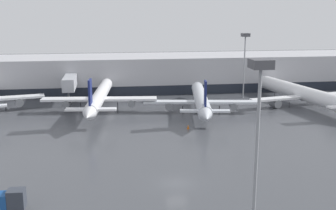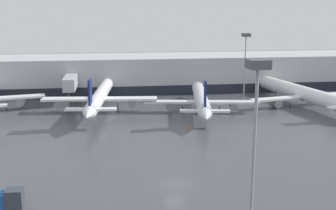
% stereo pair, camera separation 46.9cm
% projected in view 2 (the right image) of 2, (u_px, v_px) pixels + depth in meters
% --- Properties ---
extents(ground_plane, '(320.00, 320.00, 0.00)m').
position_uv_depth(ground_plane, '(175.00, 183.00, 52.00)').
color(ground_plane, '#424449').
extents(terminal_building, '(160.00, 31.77, 9.00)m').
position_uv_depth(terminal_building, '(139.00, 73.00, 110.71)').
color(terminal_building, '#B2B2B7').
rests_on(terminal_building, ground_plane).
extents(parked_jet_0, '(23.84, 35.29, 8.98)m').
position_uv_depth(parked_jet_0, '(100.00, 97.00, 86.81)').
color(parked_jet_0, white).
rests_on(parked_jet_0, ground_plane).
extents(parked_jet_2, '(25.89, 40.27, 8.70)m').
position_uv_depth(parked_jet_2, '(304.00, 94.00, 93.11)').
color(parked_jet_2, white).
rests_on(parked_jet_2, ground_plane).
extents(parked_jet_4, '(23.74, 32.43, 8.57)m').
position_uv_depth(parked_jet_4, '(201.00, 100.00, 86.63)').
color(parked_jet_4, silver).
rests_on(parked_jet_4, ground_plane).
extents(service_truck_1, '(4.64, 1.84, 2.71)m').
position_uv_depth(service_truck_1, '(2.00, 200.00, 43.94)').
color(service_truck_1, '#19478C').
rests_on(service_truck_1, ground_plane).
extents(traffic_cone_2, '(0.44, 0.44, 0.80)m').
position_uv_depth(traffic_cone_2, '(188.00, 127.00, 75.31)').
color(traffic_cone_2, orange).
rests_on(traffic_cone_2, ground_plane).
extents(apron_light_mast_1, '(1.80, 1.80, 16.92)m').
position_uv_depth(apron_light_mast_1, '(256.00, 99.00, 36.26)').
color(apron_light_mast_1, gray).
rests_on(apron_light_mast_1, ground_plane).
extents(apron_light_mast_2, '(1.80, 1.80, 15.42)m').
position_uv_depth(apron_light_mast_2, '(246.00, 46.00, 99.08)').
color(apron_light_mast_2, gray).
rests_on(apron_light_mast_2, ground_plane).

